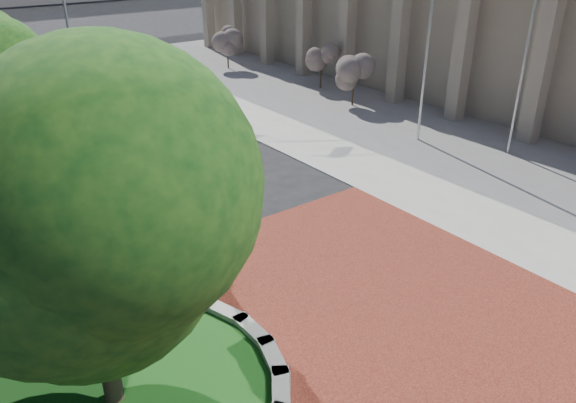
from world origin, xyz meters
The scene contains 12 objects.
ground centered at (0.00, 0.00, 0.00)m, with size 200.00×200.00×0.00m, color black.
plaza centered at (0.00, -1.00, 0.02)m, with size 12.00×12.00×0.04m, color maroon.
sidewalk centered at (16.00, 10.00, 0.02)m, with size 20.00×50.00×0.04m, color #9E9B93.
planter_wall centered at (-2.71, 0.00, 0.27)m, with size 2.96×6.77×0.54m.
civic_building centered at (23.60, 12.00, 4.33)m, with size 17.35×44.00×8.60m.
tree_planter centered at (-5.00, 0.00, 3.72)m, with size 5.20×5.20×6.33m.
post_clock centered at (-1.33, 2.72, 2.71)m, with size 1.13×1.13×4.93m.
flagpole_a centered at (13.58, 3.68, 4.72)m, with size 1.34×0.73×9.21m.
flagpole_b centered at (11.81, 7.07, 5.15)m, with size 1.57×0.26×10.06m.
shrub_near centered at (13.20, 12.86, 1.59)m, with size 1.20×1.20×2.20m.
shrub_mid centered at (14.17, 16.66, 1.59)m, with size 1.20×1.20×2.20m.
shrub_far centered at (12.59, 24.50, 1.59)m, with size 1.20×1.20×2.20m.
Camera 1 is at (-7.19, -8.44, 8.52)m, focal length 35.00 mm.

